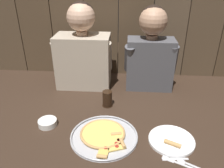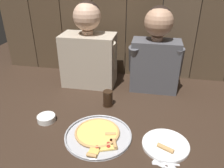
{
  "view_description": "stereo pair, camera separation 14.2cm",
  "coord_description": "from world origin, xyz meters",
  "views": [
    {
      "loc": [
        0.08,
        -1.16,
        0.83
      ],
      "look_at": [
        -0.01,
        0.1,
        0.18
      ],
      "focal_mm": 36.05,
      "sensor_mm": 36.0,
      "label": 1
    },
    {
      "loc": [
        0.22,
        -1.15,
        0.83
      ],
      "look_at": [
        -0.01,
        0.1,
        0.18
      ],
      "focal_mm": 36.05,
      "sensor_mm": 36.0,
      "label": 2
    }
  ],
  "objects": [
    {
      "name": "diner_right",
      "position": [
        0.25,
        0.43,
        0.31
      ],
      "size": [
        0.38,
        0.22,
        0.62
      ],
      "color": "#4C4C51",
      "rests_on": "ground"
    },
    {
      "name": "diner_left",
      "position": [
        -0.25,
        0.43,
        0.29
      ],
      "size": [
        0.44,
        0.23,
        0.64
      ],
      "color": "#B2A38E",
      "rests_on": "ground"
    },
    {
      "name": "table_knife",
      "position": [
        0.34,
        -0.36,
        0.0
      ],
      "size": [
        0.15,
        0.08,
        0.01
      ],
      "color": "silver",
      "rests_on": "ground"
    },
    {
      "name": "wooden_backdrop_wall",
      "position": [
        -0.0,
        0.67,
        0.62
      ],
      "size": [
        2.19,
        0.03,
        1.24
      ],
      "color": "#4D3C2A",
      "rests_on": "ground"
    },
    {
      "name": "dipping_bowl",
      "position": [
        -0.38,
        -0.11,
        0.02
      ],
      "size": [
        0.11,
        0.11,
        0.04
      ],
      "color": "white",
      "rests_on": "ground"
    },
    {
      "name": "drinking_glass",
      "position": [
        -0.04,
        0.13,
        0.05
      ],
      "size": [
        0.07,
        0.07,
        0.11
      ],
      "color": "black",
      "rests_on": "ground"
    },
    {
      "name": "pizza_tray",
      "position": [
        -0.03,
        -0.19,
        0.01
      ],
      "size": [
        0.37,
        0.37,
        0.03
      ],
      "color": "#B2B2B7",
      "rests_on": "ground"
    },
    {
      "name": "table_fork",
      "position": [
        0.33,
        -0.33,
        0.0
      ],
      "size": [
        0.13,
        0.03,
        0.01
      ],
      "color": "silver",
      "rests_on": "ground"
    },
    {
      "name": "dinner_plate",
      "position": [
        0.33,
        -0.21,
        0.01
      ],
      "size": [
        0.25,
        0.25,
        0.03
      ],
      "color": "white",
      "rests_on": "ground"
    },
    {
      "name": "ground_plane",
      "position": [
        0.0,
        0.0,
        0.0
      ],
      "size": [
        3.2,
        3.2,
        0.0
      ],
      "primitive_type": "plane",
      "color": "#332319"
    }
  ]
}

